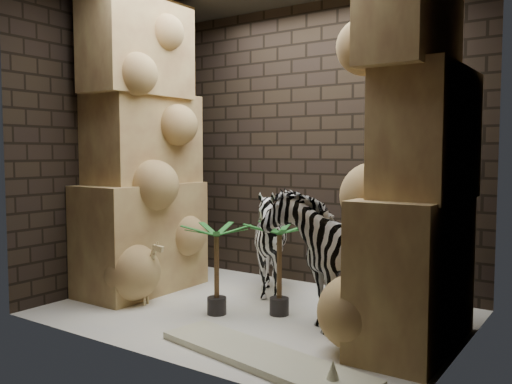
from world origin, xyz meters
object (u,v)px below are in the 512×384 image
Objects in this scene: zebra_left at (270,248)px; palm_front at (279,268)px; giraffe_toy at (138,272)px; surfboard at (262,357)px; palm_back at (217,269)px; zebra_right at (335,239)px.

palm_front is (0.37, -0.44, -0.07)m from zebra_left.
giraffe_toy is at bearing -121.97° from zebra_left.
palm_back is at bearing 154.04° from surfboard.
giraffe_toy is (-1.69, -0.68, -0.37)m from zebra_right.
zebra_left is at bearing 167.90° from zebra_right.
surfboard is at bearing -64.65° from palm_front.
palm_front is (1.27, 0.46, 0.10)m from giraffe_toy.
giraffe_toy is at bearing 173.85° from surfboard.
zebra_right is at bearing 4.10° from giraffe_toy.
zebra_left is 1.74× the size of giraffe_toy.
palm_front is at bearing 2.30° from giraffe_toy.
giraffe_toy is (-0.89, -0.90, -0.18)m from zebra_left.
zebra_left reaches higher than surfboard.
zebra_left is 1.68m from surfboard.
zebra_right is 1.86m from giraffe_toy.
zebra_left is at bearing 27.44° from giraffe_toy.
palm_back reaches higher than surfboard.
zebra_right is at bearing 29.76° from palm_back.
giraffe_toy is 1.35m from palm_front.
zebra_right is 1.69× the size of palm_back.
giraffe_toy is 0.75× the size of palm_front.
palm_front is at bearing -36.56° from zebra_left.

